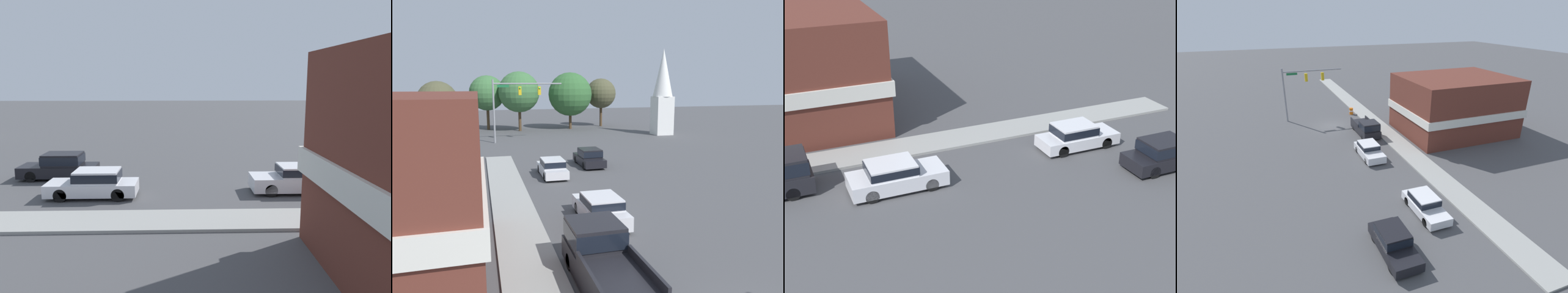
{
  "view_description": "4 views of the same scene",
  "coord_description": "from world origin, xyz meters",
  "views": [
    {
      "loc": [
        -21.01,
        16.59,
        5.84
      ],
      "look_at": [
        1.27,
        15.87,
        2.05
      ],
      "focal_mm": 35.0,
      "sensor_mm": 36.0,
      "label": 1
    },
    {
      "loc": [
        -7.39,
        -7.84,
        7.26
      ],
      "look_at": [
        -0.42,
        16.46,
        3.06
      ],
      "focal_mm": 35.0,
      "sensor_mm": 36.0,
      "label": 2
    },
    {
      "loc": [
        21.4,
        5.01,
        13.06
      ],
      "look_at": [
        -0.53,
        14.62,
        1.89
      ],
      "focal_mm": 50.0,
      "sensor_mm": 36.0,
      "label": 3
    },
    {
      "loc": [
        8.42,
        37.63,
        13.87
      ],
      "look_at": [
        -0.14,
        14.93,
        3.14
      ],
      "focal_mm": 28.0,
      "sensor_mm": 36.0,
      "label": 4
    }
  ],
  "objects": [
    {
      "name": "ground_plane",
      "position": [
        0.0,
        0.0,
        0.0
      ],
      "size": [
        200.0,
        200.0,
        0.0
      ],
      "primitive_type": "plane",
      "color": "#4C4C4F"
    },
    {
      "name": "sidewalk_curb",
      "position": [
        -5.7,
        0.0,
        0.07
      ],
      "size": [
        2.4,
        60.0,
        0.14
      ],
      "color": "#9E9E99",
      "rests_on": "ground"
    },
    {
      "name": "near_signal_assembly",
      "position": [
        2.82,
        -3.98,
        5.24
      ],
      "size": [
        7.99,
        0.49,
        7.2
      ],
      "color": "gray",
      "rests_on": "ground"
    },
    {
      "name": "car_lead",
      "position": [
        -1.42,
        10.54,
        0.77
      ],
      "size": [
        1.92,
        4.69,
        1.46
      ],
      "color": "black",
      "rests_on": "ground"
    },
    {
      "name": "car_oncoming",
      "position": [
        1.9,
        24.06,
        0.81
      ],
      "size": [
        1.86,
        4.54,
        1.57
      ],
      "rotation": [
        0.0,
        0.0,
        3.14
      ],
      "color": "black",
      "rests_on": "ground"
    },
    {
      "name": "car_second_ahead",
      "position": [
        -2.0,
        21.14,
        0.75
      ],
      "size": [
        1.79,
        4.54,
        1.43
      ],
      "color": "black",
      "rests_on": "ground"
    },
    {
      "name": "pickup_truck_parked",
      "position": [
        -3.25,
        4.7,
        0.95
      ],
      "size": [
        2.1,
        5.56,
        1.95
      ],
      "color": "black",
      "rests_on": "ground"
    },
    {
      "name": "construction_barrel",
      "position": [
        -3.9,
        -3.91,
        0.48
      ],
      "size": [
        0.57,
        0.57,
        0.95
      ],
      "color": "orange",
      "rests_on": "ground"
    },
    {
      "name": "corner_brick_building",
      "position": [
        -13.77,
        7.13,
        3.39
      ],
      "size": [
        13.03,
        10.4,
        6.88
      ],
      "color": "brown",
      "rests_on": "ground"
    }
  ]
}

